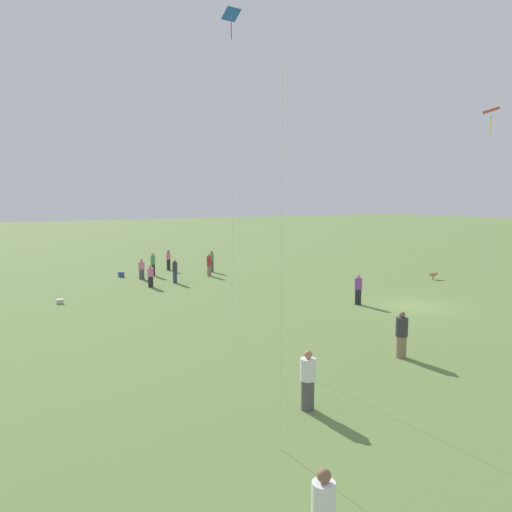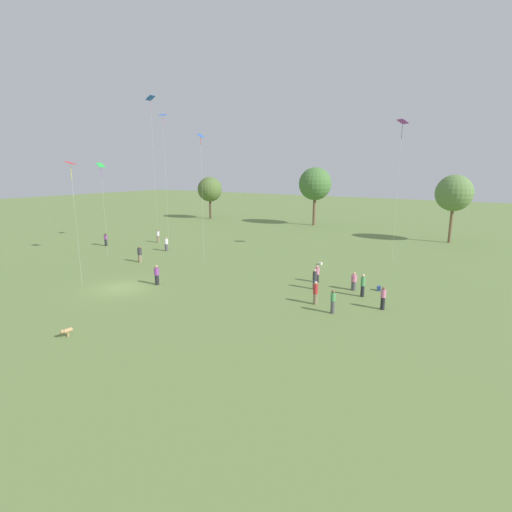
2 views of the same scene
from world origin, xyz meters
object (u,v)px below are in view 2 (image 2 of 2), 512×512
at_px(person_7, 383,298).
at_px(kite_3, 151,103).
at_px(dog_0, 66,331).
at_px(picnic_bag_1, 379,288).
at_px(person_1, 157,275).
at_px(person_5, 354,281).
at_px(person_9, 315,293).
at_px(kite_5, 71,169).
at_px(kite_0, 201,146).
at_px(person_8, 166,244).
at_px(person_4, 106,240).
at_px(kite_4, 101,170).
at_px(person_2, 363,285).
at_px(person_3, 315,279).
at_px(kite_6, 402,128).
at_px(person_10, 333,301).
at_px(picnic_bag_0, 320,264).
at_px(kite_1, 163,123).
at_px(person_6, 158,236).
at_px(person_0, 140,254).
at_px(person_11, 317,274).

bearing_deg(person_7, kite_3, -31.51).
relative_size(dog_0, picnic_bag_1, 1.72).
xyz_separation_m(person_1, person_5, (15.32, 7.95, -0.11)).
height_order(person_9, kite_5, kite_5).
bearing_deg(person_9, kite_0, -115.42).
bearing_deg(person_8, kite_5, 25.80).
bearing_deg(person_4, person_1, 164.54).
bearing_deg(kite_4, person_2, -42.75).
xyz_separation_m(person_3, kite_4, (-25.62, -1.58, 9.14)).
bearing_deg(kite_6, person_10, 173.47).
bearing_deg(picnic_bag_0, kite_1, -175.32).
distance_m(person_6, kite_3, 23.25).
height_order(person_0, person_6, person_0).
xyz_separation_m(person_0, person_1, (8.15, -5.19, -0.01)).
bearing_deg(person_6, picnic_bag_1, 112.46).
height_order(person_1, dog_0, person_1).
xyz_separation_m(person_6, kite_5, (10.24, -18.79, 9.21)).
xyz_separation_m(kite_3, kite_6, (39.60, -1.02, -5.86)).
bearing_deg(picnic_bag_1, person_4, 179.58).
bearing_deg(person_2, person_11, 168.62).
relative_size(person_9, kite_0, 0.13).
bearing_deg(person_0, person_10, 149.56).
bearing_deg(kite_5, person_2, -54.31).
bearing_deg(person_11, person_9, 60.65).
bearing_deg(person_3, person_10, -40.20).
distance_m(person_3, picnic_bag_0, 9.11).
bearing_deg(kite_1, person_11, -2.82).
xyz_separation_m(kite_0, kite_6, (17.62, 12.75, 2.00)).
xyz_separation_m(person_3, kite_3, (-37.13, 17.09, 19.46)).
bearing_deg(person_2, kite_1, 176.58).
bearing_deg(person_4, kite_4, 154.58).
relative_size(person_10, picnic_bag_1, 4.12).
relative_size(kite_3, dog_0, 28.97).
bearing_deg(kite_3, person_6, 88.16).
height_order(person_4, dog_0, person_4).
distance_m(person_4, person_9, 34.18).
distance_m(person_1, person_5, 17.26).
bearing_deg(dog_0, person_3, -114.69).
bearing_deg(dog_0, kite_4, -41.59).
height_order(person_10, kite_6, kite_6).
bearing_deg(kite_5, person_1, -42.99).
distance_m(person_6, dog_0, 32.27).
bearing_deg(picnic_bag_0, kite_5, -127.32).
xyz_separation_m(person_4, dog_0, (23.26, -20.36, -0.45)).
distance_m(person_3, person_7, 6.64).
xyz_separation_m(person_0, person_3, (20.54, 1.22, 0.01)).
bearing_deg(kite_1, person_0, -57.54).
distance_m(dog_0, picnic_bag_0, 26.54).
xyz_separation_m(person_9, person_10, (1.87, -1.14, -0.02)).
bearing_deg(kite_0, kite_4, 157.22).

